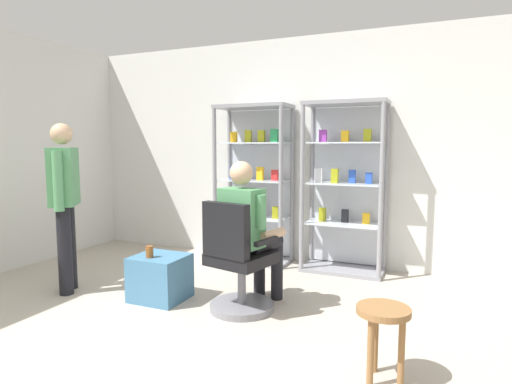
% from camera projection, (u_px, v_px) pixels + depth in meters
% --- Properties ---
extents(ground_plane, '(7.20, 7.20, 0.00)m').
position_uv_depth(ground_plane, '(158.00, 380.00, 2.61)').
color(ground_plane, '#B2A899').
extents(back_wall, '(6.00, 0.10, 2.70)m').
position_uv_depth(back_wall, '(305.00, 151.00, 5.20)').
color(back_wall, silver).
rests_on(back_wall, ground).
extents(display_cabinet_left, '(0.90, 0.45, 1.90)m').
position_uv_depth(display_cabinet_left, '(256.00, 183.00, 5.24)').
color(display_cabinet_left, gray).
rests_on(display_cabinet_left, ground).
extents(display_cabinet_right, '(0.90, 0.45, 1.90)m').
position_uv_depth(display_cabinet_right, '(345.00, 186.00, 4.81)').
color(display_cabinet_right, gray).
rests_on(display_cabinet_right, ground).
extents(office_chair, '(0.61, 0.58, 0.96)m').
position_uv_depth(office_chair, '(238.00, 267.00, 3.64)').
color(office_chair, slate).
rests_on(office_chair, ground).
extents(seated_shopkeeper, '(0.55, 0.61, 1.29)m').
position_uv_depth(seated_shopkeeper, '(249.00, 227.00, 3.73)').
color(seated_shopkeeper, black).
rests_on(seated_shopkeeper, ground).
extents(storage_crate, '(0.47, 0.43, 0.41)m').
position_uv_depth(storage_crate, '(160.00, 278.00, 3.95)').
color(storage_crate, teal).
rests_on(storage_crate, ground).
extents(tea_glass, '(0.07, 0.07, 0.11)m').
position_uv_depth(tea_glass, '(150.00, 252.00, 3.87)').
color(tea_glass, brown).
rests_on(tea_glass, storage_crate).
extents(standing_customer, '(0.39, 0.44, 1.63)m').
position_uv_depth(standing_customer, '(64.00, 197.00, 4.10)').
color(standing_customer, black).
rests_on(standing_customer, ground).
extents(wooden_stool, '(0.32, 0.32, 0.46)m').
position_uv_depth(wooden_stool, '(383.00, 323.00, 2.56)').
color(wooden_stool, olive).
rests_on(wooden_stool, ground).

